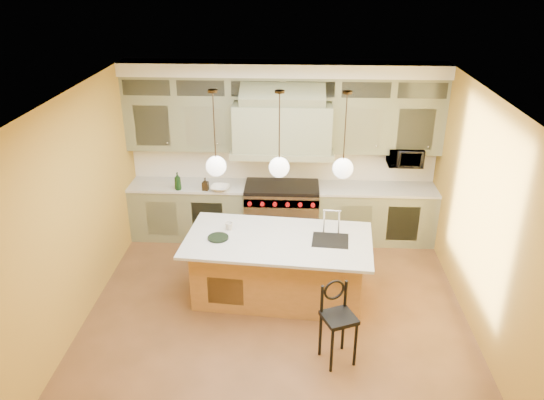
# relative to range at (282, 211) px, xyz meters

# --- Properties ---
(floor) EXTENTS (5.00, 5.00, 0.00)m
(floor) POSITION_rel_range_xyz_m (0.00, -2.14, -0.49)
(floor) COLOR brown
(floor) RESTS_ON ground
(ceiling) EXTENTS (5.00, 5.00, 0.00)m
(ceiling) POSITION_rel_range_xyz_m (0.00, -2.14, 2.41)
(ceiling) COLOR white
(ceiling) RESTS_ON wall_back
(wall_back) EXTENTS (5.00, 0.00, 5.00)m
(wall_back) POSITION_rel_range_xyz_m (0.00, 0.36, 0.96)
(wall_back) COLOR #B98D32
(wall_back) RESTS_ON ground
(wall_front) EXTENTS (5.00, 0.00, 5.00)m
(wall_front) POSITION_rel_range_xyz_m (0.00, -4.64, 0.96)
(wall_front) COLOR #B98D32
(wall_front) RESTS_ON ground
(wall_left) EXTENTS (0.00, 5.00, 5.00)m
(wall_left) POSITION_rel_range_xyz_m (-2.50, -2.14, 0.96)
(wall_left) COLOR #B98D32
(wall_left) RESTS_ON ground
(wall_right) EXTENTS (0.00, 5.00, 5.00)m
(wall_right) POSITION_rel_range_xyz_m (2.50, -2.14, 0.96)
(wall_right) COLOR #B98D32
(wall_right) RESTS_ON ground
(back_cabinetry) EXTENTS (5.00, 0.77, 2.90)m
(back_cabinetry) POSITION_rel_range_xyz_m (0.00, 0.09, 0.94)
(back_cabinetry) COLOR gray
(back_cabinetry) RESTS_ON floor
(range) EXTENTS (1.20, 0.74, 0.96)m
(range) POSITION_rel_range_xyz_m (0.00, 0.00, 0.00)
(range) COLOR silver
(range) RESTS_ON floor
(kitchen_island) EXTENTS (2.58, 1.52, 1.35)m
(kitchen_island) POSITION_rel_range_xyz_m (0.01, -1.70, -0.01)
(kitchen_island) COLOR #9F7138
(kitchen_island) RESTS_ON floor
(counter_stool) EXTENTS (0.46, 0.46, 1.01)m
(counter_stool) POSITION_rel_range_xyz_m (0.73, -2.97, 0.08)
(counter_stool) COLOR black
(counter_stool) RESTS_ON floor
(microwave) EXTENTS (0.54, 0.37, 0.30)m
(microwave) POSITION_rel_range_xyz_m (1.95, 0.11, 0.96)
(microwave) COLOR black
(microwave) RESTS_ON back_cabinetry
(oil_bottle_a) EXTENTS (0.12, 0.12, 0.29)m
(oil_bottle_a) POSITION_rel_range_xyz_m (-1.66, -0.22, 0.60)
(oil_bottle_a) COLOR black
(oil_bottle_a) RESTS_ON back_cabinetry
(oil_bottle_b) EXTENTS (0.11, 0.11, 0.21)m
(oil_bottle_b) POSITION_rel_range_xyz_m (-1.22, -0.22, 0.56)
(oil_bottle_b) COLOR black
(oil_bottle_b) RESTS_ON back_cabinetry
(fruit_bowl) EXTENTS (0.32, 0.32, 0.07)m
(fruit_bowl) POSITION_rel_range_xyz_m (-0.98, -0.22, 0.49)
(fruit_bowl) COLOR white
(fruit_bowl) RESTS_ON back_cabinetry
(cup) EXTENTS (0.11, 0.11, 0.10)m
(cup) POSITION_rel_range_xyz_m (-0.68, -1.51, 0.49)
(cup) COLOR silver
(cup) RESTS_ON kitchen_island
(pendant_left) EXTENTS (0.26, 0.26, 1.11)m
(pendant_left) POSITION_rel_range_xyz_m (-0.79, -1.69, 1.46)
(pendant_left) COLOR #2D2319
(pendant_left) RESTS_ON ceiling
(pendant_center) EXTENTS (0.26, 0.26, 1.11)m
(pendant_center) POSITION_rel_range_xyz_m (0.01, -1.69, 1.46)
(pendant_center) COLOR #2D2319
(pendant_center) RESTS_ON ceiling
(pendant_right) EXTENTS (0.26, 0.26, 1.11)m
(pendant_right) POSITION_rel_range_xyz_m (0.81, -1.69, 1.46)
(pendant_right) COLOR #2D2319
(pendant_right) RESTS_ON ceiling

